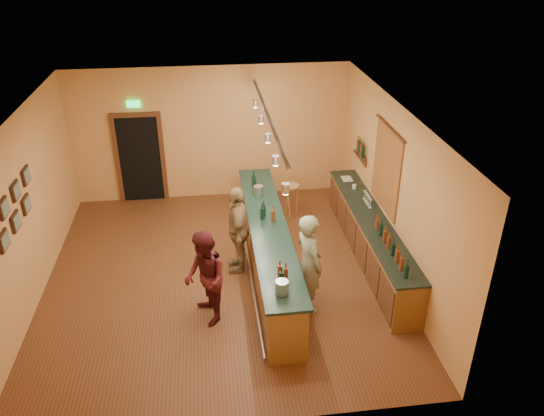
{
  "coord_description": "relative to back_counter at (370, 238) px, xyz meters",
  "views": [
    {
      "loc": [
        -0.11,
        -8.44,
        5.9
      ],
      "look_at": [
        1.02,
        0.2,
        1.28
      ],
      "focal_mm": 35.0,
      "sensor_mm": 36.0,
      "label": 1
    }
  ],
  "objects": [
    {
      "name": "ceiling",
      "position": [
        -2.97,
        -0.18,
        2.71
      ],
      "size": [
        6.5,
        7.0,
        0.02
      ],
      "primitive_type": "cube",
      "color": "silver",
      "rests_on": "wall_back"
    },
    {
      "name": "wall_left",
      "position": [
        -6.22,
        -0.18,
        1.11
      ],
      "size": [
        0.02,
        7.0,
        3.2
      ],
      "primitive_type": "cube",
      "color": "#D89B51",
      "rests_on": "floor"
    },
    {
      "name": "picture_grid",
      "position": [
        -6.18,
        -0.93,
        1.46
      ],
      "size": [
        0.06,
        2.2,
        0.7
      ],
      "primitive_type": null,
      "color": "#382111",
      "rests_on": "wall_left"
    },
    {
      "name": "bartender",
      "position": [
        -1.5,
        -1.33,
        0.42
      ],
      "size": [
        0.62,
        0.77,
        1.82
      ],
      "primitive_type": "imported",
      "rotation": [
        0.0,
        0.0,
        1.89
      ],
      "color": "gray",
      "rests_on": "floor"
    },
    {
      "name": "back_counter",
      "position": [
        0.0,
        0.0,
        0.0
      ],
      "size": [
        0.6,
        4.55,
        1.27
      ],
      "color": "olive",
      "rests_on": "floor"
    },
    {
      "name": "doorway",
      "position": [
        -4.67,
        3.3,
        0.64
      ],
      "size": [
        1.15,
        0.09,
        2.48
      ],
      "color": "black",
      "rests_on": "wall_back"
    },
    {
      "name": "customer_a",
      "position": [
        -3.24,
        -1.44,
        0.35
      ],
      "size": [
        0.83,
        0.95,
        1.67
      ],
      "primitive_type": "imported",
      "rotation": [
        0.0,
        0.0,
        -1.3
      ],
      "color": "#59191E",
      "rests_on": "floor"
    },
    {
      "name": "tapestry",
      "position": [
        0.26,
        0.22,
        1.36
      ],
      "size": [
        0.03,
        1.4,
        1.6
      ],
      "primitive_type": "cube",
      "color": "maroon",
      "rests_on": "wall_right"
    },
    {
      "name": "floor",
      "position": [
        -2.97,
        -0.18,
        -0.49
      ],
      "size": [
        7.0,
        7.0,
        0.0
      ],
      "primitive_type": "plane",
      "color": "#5F2E1B",
      "rests_on": "ground"
    },
    {
      "name": "bar_stool",
      "position": [
        -1.25,
        2.02,
        0.14
      ],
      "size": [
        0.37,
        0.37,
        0.77
      ],
      "rotation": [
        0.0,
        0.0,
        0.13
      ],
      "color": "#A5734A",
      "rests_on": "floor"
    },
    {
      "name": "customer_b",
      "position": [
        -2.6,
        0.02,
        0.39
      ],
      "size": [
        0.47,
        1.04,
        1.75
      ],
      "primitive_type": "imported",
      "rotation": [
        0.0,
        0.0,
        -1.62
      ],
      "color": "#997A51",
      "rests_on": "floor"
    },
    {
      "name": "bottle_shelf",
      "position": [
        0.2,
        1.72,
        1.18
      ],
      "size": [
        0.17,
        0.55,
        0.54
      ],
      "color": "#462215",
      "rests_on": "wall_right"
    },
    {
      "name": "pendant_track",
      "position": [
        -2.05,
        -0.18,
        2.5
      ],
      "size": [
        0.11,
        4.6,
        0.5
      ],
      "color": "silver",
      "rests_on": "ceiling"
    },
    {
      "name": "wall_right",
      "position": [
        0.28,
        -0.18,
        1.11
      ],
      "size": [
        0.02,
        7.0,
        3.2
      ],
      "primitive_type": "cube",
      "color": "#D89B51",
      "rests_on": "floor"
    },
    {
      "name": "wall_back",
      "position": [
        -2.97,
        3.32,
        1.11
      ],
      "size": [
        6.5,
        0.02,
        3.2
      ],
      "primitive_type": "cube",
      "color": "#D89B51",
      "rests_on": "floor"
    },
    {
      "name": "wall_front",
      "position": [
        -2.97,
        -3.68,
        1.11
      ],
      "size": [
        6.5,
        0.02,
        3.2
      ],
      "primitive_type": "cube",
      "color": "#D89B51",
      "rests_on": "floor"
    },
    {
      "name": "tasting_bar",
      "position": [
        -2.05,
        -0.18,
        0.12
      ],
      "size": [
        0.74,
        5.1,
        1.38
      ],
      "color": "olive",
      "rests_on": "floor"
    }
  ]
}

